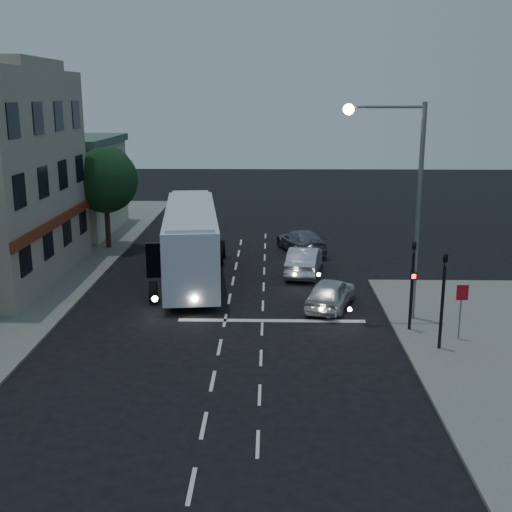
{
  "coord_description": "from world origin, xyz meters",
  "views": [
    {
      "loc": [
        1.9,
        -23.91,
        9.37
      ],
      "look_at": [
        1.27,
        4.6,
        2.2
      ],
      "focal_mm": 45.0,
      "sensor_mm": 36.0,
      "label": 1
    }
  ],
  "objects_px": {
    "streetlight": "(404,187)",
    "street_tree": "(105,177)",
    "car_sedan_a": "(304,261)",
    "traffic_signal_main": "(413,275)",
    "car_sedan_b": "(301,241)",
    "car_suv": "(331,293)",
    "traffic_signal_side": "(443,290)",
    "tour_bus": "(191,240)",
    "regulatory_sign": "(461,303)"
  },
  "relations": [
    {
      "from": "car_sedan_b",
      "to": "traffic_signal_main",
      "type": "xyz_separation_m",
      "value": [
        3.77,
        -13.57,
        1.72
      ]
    },
    {
      "from": "traffic_signal_main",
      "to": "car_sedan_a",
      "type": "bearing_deg",
      "value": 114.05
    },
    {
      "from": "tour_bus",
      "to": "streetlight",
      "type": "height_order",
      "value": "streetlight"
    },
    {
      "from": "car_suv",
      "to": "car_sedan_b",
      "type": "bearing_deg",
      "value": -66.27
    },
    {
      "from": "traffic_signal_main",
      "to": "street_tree",
      "type": "height_order",
      "value": "street_tree"
    },
    {
      "from": "car_sedan_b",
      "to": "regulatory_sign",
      "type": "height_order",
      "value": "regulatory_sign"
    },
    {
      "from": "car_sedan_a",
      "to": "street_tree",
      "type": "xyz_separation_m",
      "value": [
        -11.96,
        5.63,
        3.75
      ]
    },
    {
      "from": "traffic_signal_main",
      "to": "traffic_signal_side",
      "type": "xyz_separation_m",
      "value": [
        0.7,
        -1.98,
        0.0
      ]
    },
    {
      "from": "car_sedan_a",
      "to": "car_sedan_b",
      "type": "distance_m",
      "value": 4.95
    },
    {
      "from": "car_suv",
      "to": "car_sedan_b",
      "type": "height_order",
      "value": "car_sedan_b"
    },
    {
      "from": "car_sedan_b",
      "to": "streetlight",
      "type": "distance_m",
      "value": 13.61
    },
    {
      "from": "car_sedan_a",
      "to": "car_sedan_b",
      "type": "bearing_deg",
      "value": -81.45
    },
    {
      "from": "car_sedan_b",
      "to": "street_tree",
      "type": "bearing_deg",
      "value": -21.03
    },
    {
      "from": "car_sedan_a",
      "to": "regulatory_sign",
      "type": "relative_size",
      "value": 2.05
    },
    {
      "from": "tour_bus",
      "to": "traffic_signal_side",
      "type": "height_order",
      "value": "traffic_signal_side"
    },
    {
      "from": "traffic_signal_main",
      "to": "regulatory_sign",
      "type": "distance_m",
      "value": 2.14
    },
    {
      "from": "street_tree",
      "to": "car_sedan_a",
      "type": "bearing_deg",
      "value": -25.2
    },
    {
      "from": "tour_bus",
      "to": "streetlight",
      "type": "xyz_separation_m",
      "value": [
        9.57,
        -6.51,
        3.7
      ]
    },
    {
      "from": "car_sedan_b",
      "to": "traffic_signal_side",
      "type": "distance_m",
      "value": 16.27
    },
    {
      "from": "regulatory_sign",
      "to": "street_tree",
      "type": "relative_size",
      "value": 0.35
    },
    {
      "from": "car_suv",
      "to": "car_sedan_b",
      "type": "distance_m",
      "value": 10.58
    },
    {
      "from": "car_suv",
      "to": "traffic_signal_main",
      "type": "bearing_deg",
      "value": 153.27
    },
    {
      "from": "streetlight",
      "to": "regulatory_sign",
      "type": "bearing_deg",
      "value": -51.25
    },
    {
      "from": "car_sedan_a",
      "to": "traffic_signal_side",
      "type": "relative_size",
      "value": 1.1
    },
    {
      "from": "car_suv",
      "to": "traffic_signal_main",
      "type": "distance_m",
      "value": 4.55
    },
    {
      "from": "tour_bus",
      "to": "street_tree",
      "type": "height_order",
      "value": "street_tree"
    },
    {
      "from": "regulatory_sign",
      "to": "streetlight",
      "type": "bearing_deg",
      "value": 128.75
    },
    {
      "from": "car_sedan_b",
      "to": "streetlight",
      "type": "xyz_separation_m",
      "value": [
        3.52,
        -12.14,
        5.03
      ]
    },
    {
      "from": "car_sedan_a",
      "to": "traffic_signal_main",
      "type": "height_order",
      "value": "traffic_signal_main"
    },
    {
      "from": "traffic_signal_main",
      "to": "streetlight",
      "type": "height_order",
      "value": "streetlight"
    },
    {
      "from": "car_suv",
      "to": "traffic_signal_main",
      "type": "relative_size",
      "value": 0.99
    },
    {
      "from": "car_sedan_b",
      "to": "traffic_signal_side",
      "type": "relative_size",
      "value": 1.17
    },
    {
      "from": "traffic_signal_side",
      "to": "street_tree",
      "type": "bearing_deg",
      "value": 135.5
    },
    {
      "from": "traffic_signal_main",
      "to": "traffic_signal_side",
      "type": "height_order",
      "value": "same"
    },
    {
      "from": "car_suv",
      "to": "street_tree",
      "type": "xyz_separation_m",
      "value": [
        -12.88,
        11.22,
        3.81
      ]
    },
    {
      "from": "tour_bus",
      "to": "car_sedan_a",
      "type": "xyz_separation_m",
      "value": [
        5.98,
        0.69,
        -1.29
      ]
    },
    {
      "from": "car_sedan_b",
      "to": "regulatory_sign",
      "type": "relative_size",
      "value": 2.19
    },
    {
      "from": "streetlight",
      "to": "street_tree",
      "type": "distance_m",
      "value": 20.19
    },
    {
      "from": "traffic_signal_main",
      "to": "streetlight",
      "type": "distance_m",
      "value": 3.61
    },
    {
      "from": "tour_bus",
      "to": "traffic_signal_side",
      "type": "xyz_separation_m",
      "value": [
        10.53,
        -9.91,
        0.38
      ]
    },
    {
      "from": "streetlight",
      "to": "street_tree",
      "type": "relative_size",
      "value": 1.45
    },
    {
      "from": "streetlight",
      "to": "traffic_signal_side",
      "type": "bearing_deg",
      "value": -74.3
    },
    {
      "from": "regulatory_sign",
      "to": "street_tree",
      "type": "distance_m",
      "value": 23.4
    },
    {
      "from": "car_suv",
      "to": "car_sedan_b",
      "type": "xyz_separation_m",
      "value": [
        -0.84,
        10.54,
        0.01
      ]
    },
    {
      "from": "car_suv",
      "to": "streetlight",
      "type": "bearing_deg",
      "value": 168.27
    },
    {
      "from": "car_sedan_b",
      "to": "street_tree",
      "type": "relative_size",
      "value": 0.78
    },
    {
      "from": "traffic_signal_side",
      "to": "regulatory_sign",
      "type": "relative_size",
      "value": 1.86
    },
    {
      "from": "streetlight",
      "to": "street_tree",
      "type": "height_order",
      "value": "streetlight"
    },
    {
      "from": "regulatory_sign",
      "to": "streetlight",
      "type": "xyz_separation_m",
      "value": [
        -1.96,
        2.44,
        4.14
      ]
    },
    {
      "from": "car_sedan_a",
      "to": "traffic_signal_side",
      "type": "height_order",
      "value": "traffic_signal_side"
    }
  ]
}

